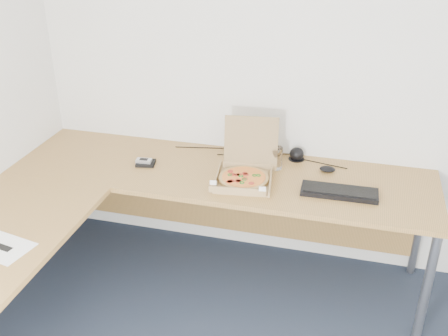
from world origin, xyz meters
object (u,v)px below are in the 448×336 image
(desk, at_px, (143,205))
(drinking_glass, at_px, (276,158))
(keyboard, at_px, (339,192))
(pizza_box, at_px, (245,174))
(wallet, at_px, (146,163))

(desk, bearing_deg, drinking_glass, 41.40)
(desk, relative_size, keyboard, 6.01)
(pizza_box, bearing_deg, wallet, 168.57)
(pizza_box, bearing_deg, keyboard, -9.45)
(desk, height_order, drinking_glass, drinking_glass)
(desk, xyz_separation_m, wallet, (-0.14, 0.40, 0.04))
(drinking_glass, xyz_separation_m, wallet, (-0.77, -0.15, -0.06))
(pizza_box, distance_m, keyboard, 0.54)
(wallet, bearing_deg, desk, -80.88)
(wallet, bearing_deg, keyboard, -13.88)
(desk, xyz_separation_m, pizza_box, (0.48, 0.35, 0.07))
(wallet, bearing_deg, drinking_glass, 0.65)
(keyboard, xyz_separation_m, wallet, (-1.16, 0.07, -0.00))
(drinking_glass, xyz_separation_m, keyboard, (0.39, -0.22, -0.05))
(pizza_box, xyz_separation_m, wallet, (-0.63, 0.05, -0.03))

